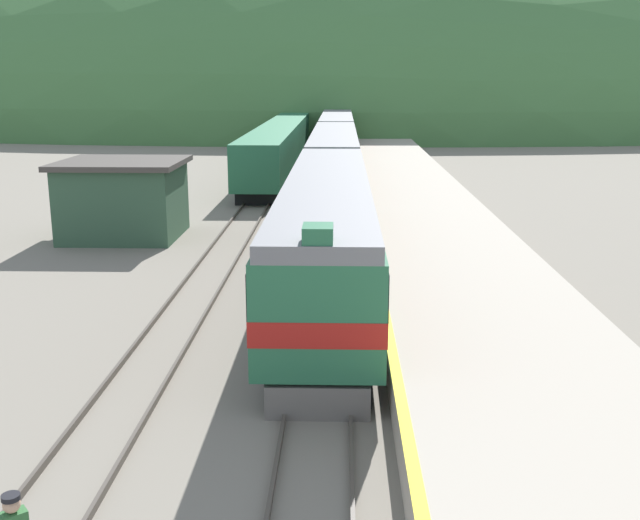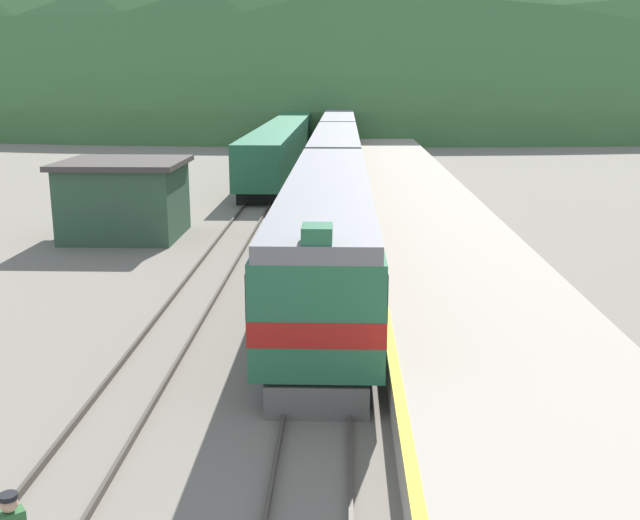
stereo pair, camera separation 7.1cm
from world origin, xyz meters
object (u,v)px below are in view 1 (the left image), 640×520
Objects in this scene: siding_train at (284,142)px; carriage_third at (337,134)px; carriage_second at (334,160)px; carriage_fourth at (338,121)px; express_train_lead_car at (327,230)px.

carriage_third is at bearing 48.26° from siding_train.
carriage_second is at bearing -75.01° from siding_train.
carriage_third is 1.00× the size of carriage_fourth.
carriage_fourth is (0.00, 65.13, -0.01)m from express_train_lead_car.
carriage_second is 21.54m from carriage_third.
carriage_third is 21.54m from carriage_fourth.
siding_train is (-4.44, -26.51, -0.28)m from carriage_fourth.
carriage_fourth is 0.46× the size of siding_train.
carriage_second is at bearing 90.00° from express_train_lead_car.
carriage_fourth is 26.88m from siding_train.
carriage_fourth is (0.00, 21.54, 0.00)m from carriage_third.
express_train_lead_car is 22.05m from carriage_second.
express_train_lead_car is 1.03× the size of carriage_fourth.
siding_train is at bearing 104.99° from carriage_second.
express_train_lead_car reaches higher than siding_train.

